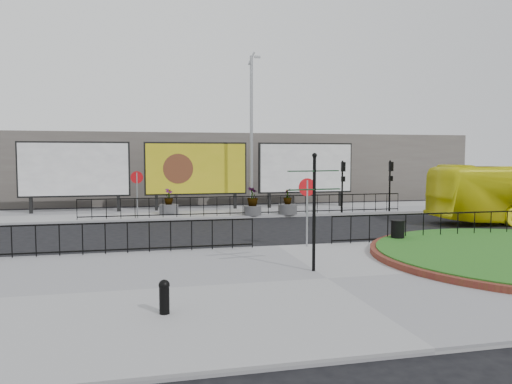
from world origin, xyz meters
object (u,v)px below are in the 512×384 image
object	(u,v)px
planter_a	(169,206)
planter_b	(253,204)
lamp_post	(252,131)
litter_bin	(398,232)
bollard	(164,295)
planter_c	(288,206)
fingerpost_sign	(314,200)
billboard_mid	(196,169)

from	to	relation	value
planter_a	planter_b	world-z (taller)	planter_b
lamp_post	litter_bin	size ratio (longest dim) A/B	10.53
bollard	planter_c	distance (m)	18.14
fingerpost_sign	litter_bin	xyz separation A→B (m)	(4.57, 3.51, -1.58)
planter_b	fingerpost_sign	bearing A→B (deg)	-95.40
planter_b	bollard	bearing A→B (deg)	-108.80
bollard	litter_bin	bearing A→B (deg)	35.97
billboard_mid	planter_c	bearing A→B (deg)	-37.07
fingerpost_sign	planter_c	bearing A→B (deg)	72.39
litter_bin	planter_a	size ratio (longest dim) A/B	0.61
billboard_mid	lamp_post	size ratio (longest dim) A/B	0.67
planter_b	litter_bin	bearing A→B (deg)	-71.76
billboard_mid	planter_c	xyz separation A→B (m)	(4.73, -3.57, -2.01)
fingerpost_sign	bollard	xyz separation A→B (m)	(-4.32, -2.95, -1.63)
fingerpost_sign	planter_a	bearing A→B (deg)	98.31
planter_a	planter_c	xyz separation A→B (m)	(6.52, -1.41, 0.00)
fingerpost_sign	planter_b	xyz separation A→B (m)	(1.28, 13.51, -1.43)
bollard	planter_a	world-z (taller)	planter_a
billboard_mid	planter_b	xyz separation A→B (m)	(2.70, -3.57, -1.88)
planter_b	billboard_mid	bearing A→B (deg)	127.13
fingerpost_sign	planter_b	distance (m)	13.64
litter_bin	planter_b	world-z (taller)	planter_b
litter_bin	planter_c	distance (m)	10.08
fingerpost_sign	bollard	size ratio (longest dim) A/B	4.66
litter_bin	planter_a	distance (m)	13.82
litter_bin	planter_c	size ratio (longest dim) A/B	0.61
lamp_post	fingerpost_sign	size ratio (longest dim) A/B	2.75
bollard	planter_b	world-z (taller)	planter_b
bollard	litter_bin	xyz separation A→B (m)	(8.90, 6.46, 0.05)
lamp_post	planter_b	world-z (taller)	lamp_post
billboard_mid	bollard	bearing A→B (deg)	-98.23
fingerpost_sign	planter_a	size ratio (longest dim) A/B	2.33
planter_c	planter_a	bearing A→B (deg)	167.82
planter_c	litter_bin	bearing A→B (deg)	-82.75
litter_bin	planter_c	xyz separation A→B (m)	(-1.27, 10.00, 0.02)
bollard	billboard_mid	bearing A→B (deg)	81.77
billboard_mid	lamp_post	bearing A→B (deg)	-33.25
litter_bin	planter_a	bearing A→B (deg)	124.34
billboard_mid	litter_bin	xyz separation A→B (m)	(6.00, -13.57, -2.04)
bollard	planter_a	size ratio (longest dim) A/B	0.50
litter_bin	planter_b	size ratio (longest dim) A/B	0.56
lamp_post	fingerpost_sign	xyz separation A→B (m)	(-1.58, -15.11, -2.68)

